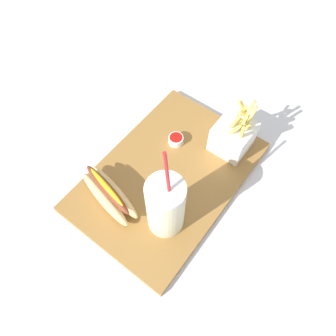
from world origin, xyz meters
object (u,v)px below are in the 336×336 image
Objects in this scene: ketchup_cup_1 at (176,140)px; hot_dog_1 at (109,194)px; soda_cup at (166,206)px; fries_basket at (233,136)px.

hot_dog_1 is at bearing 173.35° from ketchup_cup_1.
soda_cup is at bearing -76.12° from hot_dog_1.
hot_dog_1 is at bearing 103.88° from soda_cup.
soda_cup is 0.24m from ketchup_cup_1.
hot_dog_1 is at bearing 154.08° from fries_basket.
soda_cup is 0.16m from hot_dog_1.
hot_dog_1 is 4.68× the size of ketchup_cup_1.
soda_cup reaches higher than ketchup_cup_1.
soda_cup is 6.83× the size of ketchup_cup_1.
ketchup_cup_1 is (-0.08, 0.12, -0.03)m from fries_basket.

